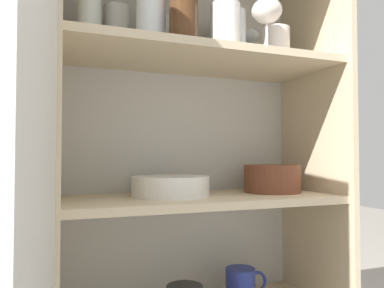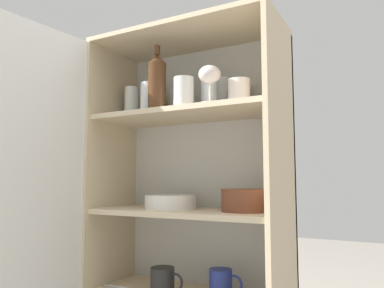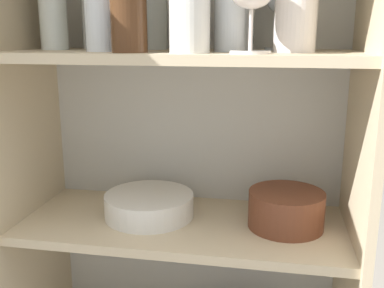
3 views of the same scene
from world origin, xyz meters
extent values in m
cube|color=silver|center=(0.00, 0.32, 0.66)|extent=(0.76, 0.02, 1.32)
cube|color=#CCB793|center=(-0.37, 0.15, 0.66)|extent=(0.02, 0.35, 1.32)
cube|color=#CCB793|center=(0.37, 0.15, 0.66)|extent=(0.02, 0.35, 1.32)
cube|color=beige|center=(0.00, 0.15, 0.63)|extent=(0.73, 0.31, 0.02)
cube|color=beige|center=(0.00, 0.15, 1.01)|extent=(0.73, 0.31, 0.02)
cylinder|color=white|center=(-0.30, 0.18, 1.09)|extent=(0.06, 0.06, 0.14)
cylinder|color=white|center=(-0.15, 0.11, 1.09)|extent=(0.08, 0.08, 0.13)
cylinder|color=white|center=(0.03, 0.07, 1.08)|extent=(0.08, 0.08, 0.12)
cylinder|color=white|center=(0.11, 0.24, 1.10)|extent=(0.08, 0.08, 0.14)
cylinder|color=white|center=(0.10, 0.15, 1.09)|extent=(0.06, 0.06, 0.14)
cylinder|color=white|center=(-0.22, 0.24, 1.09)|extent=(0.07, 0.07, 0.14)
cylinder|color=silver|center=(0.23, 0.14, 1.07)|extent=(0.08, 0.08, 0.10)
cylinder|color=white|center=(-0.09, 0.24, 1.09)|extent=(0.08, 0.08, 0.12)
cylinder|color=white|center=(0.20, 0.25, 1.03)|extent=(0.07, 0.07, 0.01)
cylinder|color=white|center=(0.20, 0.25, 1.06)|extent=(0.01, 0.01, 0.07)
ellipsoid|color=white|center=(0.20, 0.25, 1.13)|extent=(0.07, 0.07, 0.06)
cylinder|color=silver|center=(0.15, 0.06, 1.03)|extent=(0.07, 0.07, 0.01)
cylinder|color=silver|center=(0.15, 0.06, 1.07)|extent=(0.01, 0.01, 0.07)
cylinder|color=#4C2D19|center=(-0.08, 0.06, 1.12)|extent=(0.07, 0.07, 0.19)
cylinder|color=white|center=(-0.08, 0.17, 0.65)|extent=(0.21, 0.21, 0.01)
cylinder|color=white|center=(-0.08, 0.17, 0.66)|extent=(0.21, 0.21, 0.01)
cylinder|color=white|center=(-0.08, 0.17, 0.67)|extent=(0.21, 0.21, 0.01)
cylinder|color=white|center=(-0.08, 0.17, 0.67)|extent=(0.21, 0.21, 0.01)
cylinder|color=white|center=(-0.08, 0.17, 0.68)|extent=(0.21, 0.21, 0.01)
cylinder|color=white|center=(-0.08, 0.17, 0.69)|extent=(0.21, 0.21, 0.01)
cylinder|color=brown|center=(0.23, 0.17, 0.68)|extent=(0.17, 0.17, 0.08)
torus|color=brown|center=(0.23, 0.17, 0.72)|extent=(0.16, 0.16, 0.01)
camera|label=1|loc=(-0.38, -0.79, 0.75)|focal=35.00mm
camera|label=2|loc=(0.71, -1.12, 0.76)|focal=35.00mm
camera|label=3|loc=(0.20, -0.78, 1.06)|focal=42.00mm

